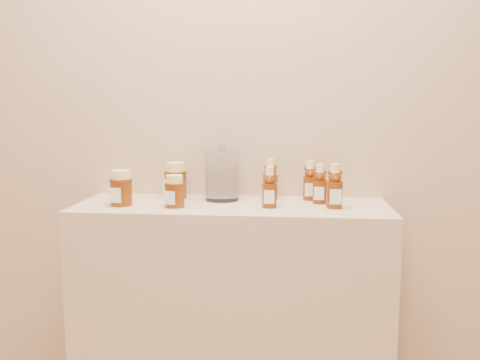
# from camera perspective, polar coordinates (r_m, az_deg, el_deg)

# --- Properties ---
(wall_back) EXTENTS (3.50, 0.02, 2.70)m
(wall_back) POSITION_cam_1_polar(r_m,az_deg,el_deg) (2.11, -0.34, 10.37)
(wall_back) COLOR tan
(wall_back) RESTS_ON ground
(display_table) EXTENTS (1.20, 0.40, 0.90)m
(display_table) POSITION_cam_1_polar(r_m,az_deg,el_deg) (2.08, -0.90, -14.99)
(display_table) COLOR #C7AD91
(display_table) RESTS_ON ground
(bear_bottle_back_left) EXTENTS (0.07, 0.07, 0.19)m
(bear_bottle_back_left) POSITION_cam_1_polar(r_m,az_deg,el_deg) (2.04, 3.43, 0.38)
(bear_bottle_back_left) COLOR #5A2207
(bear_bottle_back_left) RESTS_ON display_table
(bear_bottle_back_mid) EXTENTS (0.06, 0.06, 0.18)m
(bear_bottle_back_mid) POSITION_cam_1_polar(r_m,az_deg,el_deg) (2.05, 7.90, 0.23)
(bear_bottle_back_mid) COLOR #5A2207
(bear_bottle_back_mid) RESTS_ON display_table
(bear_bottle_back_right) EXTENTS (0.07, 0.07, 0.17)m
(bear_bottle_back_right) POSITION_cam_1_polar(r_m,az_deg,el_deg) (1.98, 8.97, -0.16)
(bear_bottle_back_right) COLOR #5A2207
(bear_bottle_back_right) RESTS_ON display_table
(bear_bottle_front_left) EXTENTS (0.06, 0.06, 0.17)m
(bear_bottle_front_left) POSITION_cam_1_polar(r_m,az_deg,el_deg) (1.89, 3.33, -0.52)
(bear_bottle_front_left) COLOR #5A2207
(bear_bottle_front_left) RESTS_ON display_table
(bear_bottle_front_right) EXTENTS (0.07, 0.07, 0.19)m
(bear_bottle_front_right) POSITION_cam_1_polar(r_m,az_deg,el_deg) (1.90, 10.60, -0.34)
(bear_bottle_front_right) COLOR #5A2207
(bear_bottle_front_right) RESTS_ON display_table
(honey_jar_left) EXTENTS (0.10, 0.10, 0.13)m
(honey_jar_left) POSITION_cam_1_polar(r_m,az_deg,el_deg) (1.97, -13.21, -0.87)
(honey_jar_left) COLOR #5A2207
(honey_jar_left) RESTS_ON display_table
(honey_jar_back) EXTENTS (0.12, 0.12, 0.15)m
(honey_jar_back) POSITION_cam_1_polar(r_m,az_deg,el_deg) (2.09, -7.26, -0.04)
(honey_jar_back) COLOR #5A2207
(honey_jar_back) RESTS_ON display_table
(honey_jar_front) EXTENTS (0.10, 0.10, 0.12)m
(honey_jar_front) POSITION_cam_1_polar(r_m,az_deg,el_deg) (1.91, -7.35, -1.25)
(honey_jar_front) COLOR #5A2207
(honey_jar_front) RESTS_ON display_table
(glass_canister) EXTENTS (0.15, 0.15, 0.22)m
(glass_canister) POSITION_cam_1_polar(r_m,az_deg,el_deg) (2.02, -2.03, 0.79)
(glass_canister) COLOR white
(glass_canister) RESTS_ON display_table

